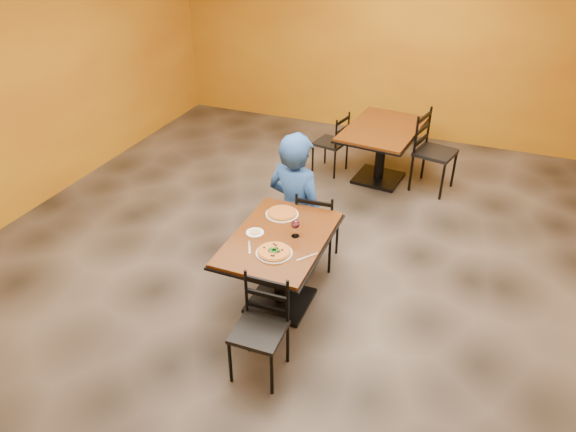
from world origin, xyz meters
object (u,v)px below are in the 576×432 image
at_px(wine_glass, 295,228).
at_px(side_plate, 255,233).
at_px(pizza_far, 282,213).
at_px(table_second, 382,141).
at_px(plate_far, 282,214).
at_px(chair_main_near, 259,332).
at_px(plate_main, 274,253).
at_px(chair_main_far, 318,225).
at_px(chair_second_right, 435,153).
at_px(diner, 296,196).
at_px(chair_second_left, 330,143).
at_px(table_main, 280,255).
at_px(pizza_main, 274,251).

bearing_deg(wine_glass, side_plate, -165.57).
bearing_deg(pizza_far, table_second, 81.18).
bearing_deg(plate_far, pizza_far, -63.43).
bearing_deg(chair_main_near, plate_main, 99.87).
bearing_deg(pizza_far, side_plate, -105.00).
xyz_separation_m(pizza_far, wine_glass, (0.25, -0.29, 0.07)).
xyz_separation_m(chair_main_far, chair_second_right, (0.87, 2.05, 0.08)).
bearing_deg(plate_far, chair_main_far, 63.02).
xyz_separation_m(diner, wine_glass, (0.29, -0.77, 0.15)).
bearing_deg(chair_second_right, wine_glass, 175.94).
distance_m(chair_second_right, wine_glass, 2.91).
height_order(chair_second_left, chair_second_right, chair_second_right).
xyz_separation_m(plate_main, wine_glass, (0.07, 0.31, 0.08)).
xyz_separation_m(chair_main_near, pizza_far, (-0.30, 1.19, 0.34)).
bearing_deg(table_main, wine_glass, 26.21).
distance_m(pizza_main, plate_far, 0.63).
bearing_deg(table_main, plate_main, -77.87).
relative_size(plate_main, plate_far, 1.00).
xyz_separation_m(chair_second_left, chair_second_right, (1.39, 0.00, 0.09)).
xyz_separation_m(table_main, chair_second_right, (0.96, 2.83, -0.05)).
relative_size(chair_second_left, pizza_far, 3.00).
relative_size(pizza_main, wine_glass, 1.58).
height_order(pizza_far, wine_glass, wine_glass).
bearing_deg(plate_far, plate_main, -73.64).
distance_m(side_plate, wine_glass, 0.37).
height_order(plate_main, side_plate, same).
bearing_deg(chair_main_far, diner, -16.72).
xyz_separation_m(chair_second_left, diner, (0.27, -2.00, 0.27)).
distance_m(table_second, plate_main, 3.09).
relative_size(table_main, diner, 0.89).
relative_size(table_main, wine_glass, 6.83).
distance_m(pizza_main, side_plate, 0.36).
bearing_deg(diner, plate_main, 116.38).
distance_m(chair_second_right, diner, 2.30).
height_order(table_main, chair_main_far, chair_main_far).
distance_m(chair_second_left, pizza_far, 2.52).
xyz_separation_m(table_second, chair_main_far, (-0.17, -2.05, -0.13)).
bearing_deg(chair_main_near, pizza_main, 99.87).
xyz_separation_m(table_main, table_second, (0.26, 2.83, 0.00)).
height_order(chair_main_near, chair_second_left, chair_main_near).
height_order(plate_main, plate_far, same).
bearing_deg(wine_glass, table_second, 87.17).
bearing_deg(chair_second_right, plate_far, 169.12).
xyz_separation_m(chair_second_right, wine_glass, (-0.83, -2.77, 0.33)).
height_order(pizza_far, side_plate, pizza_far).
height_order(chair_main_far, pizza_main, chair_main_far).
relative_size(table_main, chair_main_near, 1.44).
bearing_deg(chair_second_left, plate_far, 18.71).
distance_m(pizza_far, wine_glass, 0.39).
bearing_deg(plate_main, pizza_main, 0.00).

